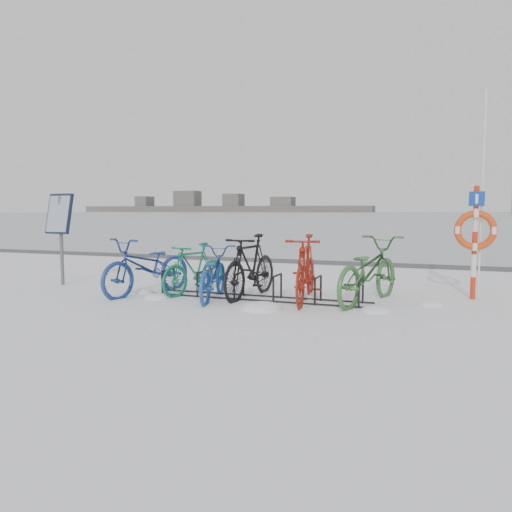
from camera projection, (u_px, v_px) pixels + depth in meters
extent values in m
plane|color=white|center=(258.00, 299.00, 8.81)|extent=(900.00, 900.00, 0.00)
cube|color=#A5B1BA|center=(430.00, 214.00, 153.56)|extent=(400.00, 298.00, 0.02)
cube|color=#3F3F42|center=(328.00, 263.00, 14.31)|extent=(400.00, 0.25, 0.10)
cylinder|color=black|center=(162.00, 283.00, 9.20)|extent=(0.04, 0.04, 0.44)
cylinder|color=black|center=(174.00, 280.00, 9.61)|extent=(0.04, 0.04, 0.44)
cylinder|color=black|center=(168.00, 270.00, 9.39)|extent=(0.04, 0.44, 0.04)
cylinder|color=black|center=(197.00, 285.00, 8.95)|extent=(0.04, 0.04, 0.44)
cylinder|color=black|center=(208.00, 282.00, 9.37)|extent=(0.04, 0.04, 0.44)
cylinder|color=black|center=(203.00, 272.00, 9.14)|extent=(0.04, 0.44, 0.04)
cylinder|color=black|center=(234.00, 287.00, 8.71)|extent=(0.04, 0.04, 0.44)
cylinder|color=black|center=(244.00, 284.00, 9.12)|extent=(0.04, 0.04, 0.44)
cylinder|color=black|center=(239.00, 273.00, 8.89)|extent=(0.04, 0.44, 0.04)
cylinder|color=black|center=(273.00, 290.00, 8.46)|extent=(0.04, 0.04, 0.44)
cylinder|color=black|center=(281.00, 286.00, 8.87)|extent=(0.04, 0.04, 0.44)
cylinder|color=black|center=(277.00, 275.00, 8.64)|extent=(0.04, 0.44, 0.04)
cylinder|color=black|center=(315.00, 292.00, 8.21)|extent=(0.04, 0.04, 0.44)
cylinder|color=black|center=(321.00, 288.00, 8.62)|extent=(0.04, 0.04, 0.44)
cylinder|color=black|center=(318.00, 277.00, 8.39)|extent=(0.04, 0.44, 0.04)
cylinder|color=black|center=(359.00, 295.00, 7.96)|extent=(0.04, 0.04, 0.44)
cylinder|color=black|center=(363.00, 290.00, 8.37)|extent=(0.04, 0.04, 0.44)
cylinder|color=black|center=(361.00, 279.00, 8.15)|extent=(0.04, 0.44, 0.04)
cylinder|color=black|center=(253.00, 300.00, 8.60)|extent=(4.00, 0.03, 0.03)
cylinder|color=black|center=(262.00, 296.00, 9.01)|extent=(4.00, 0.03, 0.03)
cylinder|color=#595B5E|center=(61.00, 241.00, 10.40)|extent=(0.07, 0.07, 1.85)
cube|color=black|center=(59.00, 214.00, 10.32)|extent=(0.66, 0.31, 0.84)
cube|color=#8C99AD|center=(58.00, 214.00, 10.28)|extent=(0.59, 0.24, 0.74)
cylinder|color=red|center=(473.00, 288.00, 8.78)|extent=(0.09, 0.09, 0.40)
cylinder|color=silver|center=(474.00, 266.00, 8.74)|extent=(0.09, 0.09, 0.40)
cylinder|color=red|center=(475.00, 243.00, 8.71)|extent=(0.09, 0.09, 0.40)
cylinder|color=silver|center=(476.00, 220.00, 8.67)|extent=(0.09, 0.09, 0.40)
cylinder|color=red|center=(477.00, 197.00, 8.63)|extent=(0.09, 0.09, 0.40)
torus|color=#CA3E13|center=(475.00, 230.00, 8.60)|extent=(0.69, 0.12, 0.69)
cube|color=navy|center=(477.00, 199.00, 8.56)|extent=(0.25, 0.03, 0.25)
cylinder|color=silver|center=(482.00, 196.00, 8.65)|extent=(0.03, 0.03, 3.61)
cube|color=#4D4D4D|center=(218.00, 209.00, 292.87)|extent=(180.00, 12.00, 3.50)
cube|color=#4D4D4D|center=(173.00, 203.00, 302.88)|extent=(24.00, 10.00, 8.00)
cube|color=#4D4D4D|center=(266.00, 203.00, 282.22)|extent=(20.00, 10.00, 6.00)
imported|color=navy|center=(148.00, 264.00, 9.31)|extent=(1.26, 2.22, 1.10)
imported|color=#136E54|center=(194.00, 267.00, 9.34)|extent=(0.90, 1.71, 0.99)
imported|color=#1C4598|center=(213.00, 272.00, 8.80)|extent=(1.02, 1.93, 0.96)
imported|color=black|center=(251.00, 265.00, 8.97)|extent=(0.75, 2.00, 1.17)
imported|color=maroon|center=(306.00, 267.00, 8.49)|extent=(0.78, 2.04, 1.19)
imported|color=#356833|center=(368.00, 269.00, 8.43)|extent=(1.36, 2.34, 1.16)
ellipsoid|color=white|center=(141.00, 292.00, 9.53)|extent=(0.45, 0.45, 0.16)
ellipsoid|color=white|center=(317.00, 297.00, 9.03)|extent=(0.42, 0.42, 0.15)
ellipsoid|color=white|center=(430.00, 305.00, 8.23)|extent=(0.44, 0.44, 0.15)
ellipsoid|color=white|center=(157.00, 298.00, 8.88)|extent=(0.48, 0.48, 0.17)
ellipsoid|color=white|center=(220.00, 289.00, 9.88)|extent=(0.38, 0.38, 0.13)
ellipsoid|color=white|center=(262.00, 309.00, 7.90)|extent=(0.67, 0.67, 0.24)
ellipsoid|color=white|center=(375.00, 311.00, 7.74)|extent=(0.47, 0.47, 0.17)
ellipsoid|color=white|center=(312.00, 298.00, 8.86)|extent=(0.35, 0.35, 0.12)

